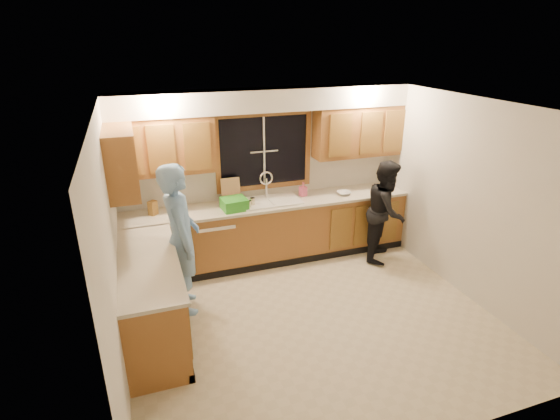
# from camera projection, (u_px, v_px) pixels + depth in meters

# --- Properties ---
(floor) EXTENTS (4.20, 4.20, 0.00)m
(floor) POSITION_uv_depth(u_px,v_px,m) (312.00, 318.00, 5.25)
(floor) COLOR beige
(floor) RESTS_ON ground
(ceiling) EXTENTS (4.20, 4.20, 0.00)m
(ceiling) POSITION_uv_depth(u_px,v_px,m) (319.00, 107.00, 4.32)
(ceiling) COLOR white
(wall_back) EXTENTS (4.20, 0.00, 4.20)m
(wall_back) POSITION_uv_depth(u_px,v_px,m) (264.00, 174.00, 6.45)
(wall_back) COLOR silver
(wall_back) RESTS_ON ground
(wall_left) EXTENTS (0.00, 3.80, 3.80)m
(wall_left) POSITION_uv_depth(u_px,v_px,m) (112.00, 252.00, 4.15)
(wall_left) COLOR silver
(wall_left) RESTS_ON ground
(wall_right) EXTENTS (0.00, 3.80, 3.80)m
(wall_right) POSITION_uv_depth(u_px,v_px,m) (470.00, 201.00, 5.42)
(wall_right) COLOR silver
(wall_right) RESTS_ON ground
(base_cabinets_back) EXTENTS (4.20, 0.60, 0.88)m
(base_cabinets_back) POSITION_uv_depth(u_px,v_px,m) (271.00, 232.00, 6.49)
(base_cabinets_back) COLOR #98602C
(base_cabinets_back) RESTS_ON ground
(base_cabinets_left) EXTENTS (0.60, 1.90, 0.88)m
(base_cabinets_left) POSITION_uv_depth(u_px,v_px,m) (152.00, 299.00, 4.85)
(base_cabinets_left) COLOR #98602C
(base_cabinets_left) RESTS_ON ground
(countertop_back) EXTENTS (4.20, 0.63, 0.04)m
(countertop_back) POSITION_uv_depth(u_px,v_px,m) (271.00, 203.00, 6.30)
(countertop_back) COLOR beige
(countertop_back) RESTS_ON base_cabinets_back
(countertop_left) EXTENTS (0.63, 1.90, 0.04)m
(countertop_left) POSITION_uv_depth(u_px,v_px,m) (148.00, 262.00, 4.68)
(countertop_left) COLOR beige
(countertop_left) RESTS_ON base_cabinets_left
(upper_cabinets_left) EXTENTS (1.35, 0.33, 0.75)m
(upper_cabinets_left) POSITION_uv_depth(u_px,v_px,m) (162.00, 146.00, 5.66)
(upper_cabinets_left) COLOR #98602C
(upper_cabinets_left) RESTS_ON wall_back
(upper_cabinets_right) EXTENTS (1.35, 0.33, 0.75)m
(upper_cabinets_right) POSITION_uv_depth(u_px,v_px,m) (358.00, 131.00, 6.52)
(upper_cabinets_right) COLOR #98602C
(upper_cabinets_right) RESTS_ON wall_back
(upper_cabinets_return) EXTENTS (0.33, 0.90, 0.75)m
(upper_cabinets_return) POSITION_uv_depth(u_px,v_px,m) (121.00, 162.00, 4.96)
(upper_cabinets_return) COLOR #98602C
(upper_cabinets_return) RESTS_ON wall_left
(soffit) EXTENTS (4.20, 0.35, 0.30)m
(soffit) POSITION_uv_depth(u_px,v_px,m) (267.00, 100.00, 5.88)
(soffit) COLOR white
(soffit) RESTS_ON wall_back
(window_frame) EXTENTS (1.44, 0.03, 1.14)m
(window_frame) POSITION_uv_depth(u_px,v_px,m) (264.00, 151.00, 6.31)
(window_frame) COLOR black
(window_frame) RESTS_ON wall_back
(sink) EXTENTS (0.86, 0.52, 0.57)m
(sink) POSITION_uv_depth(u_px,v_px,m) (270.00, 205.00, 6.33)
(sink) COLOR white
(sink) RESTS_ON countertop_back
(dishwasher) EXTENTS (0.60, 0.56, 0.82)m
(dishwasher) POSITION_uv_depth(u_px,v_px,m) (214.00, 242.00, 6.23)
(dishwasher) COLOR white
(dishwasher) RESTS_ON floor
(stove) EXTENTS (0.58, 0.75, 0.90)m
(stove) POSITION_uv_depth(u_px,v_px,m) (155.00, 328.00, 4.35)
(stove) COLOR white
(stove) RESTS_ON floor
(man) EXTENTS (0.45, 0.68, 1.86)m
(man) POSITION_uv_depth(u_px,v_px,m) (181.00, 239.00, 5.14)
(man) COLOR #6E9BCF
(man) RESTS_ON floor
(woman) EXTENTS (0.91, 0.93, 1.52)m
(woman) POSITION_uv_depth(u_px,v_px,m) (386.00, 211.00, 6.42)
(woman) COLOR black
(woman) RESTS_ON floor
(knife_block) EXTENTS (0.14, 0.14, 0.19)m
(knife_block) POSITION_uv_depth(u_px,v_px,m) (153.00, 208.00, 5.82)
(knife_block) COLOR olive
(knife_block) RESTS_ON countertop_back
(cutting_board) EXTENTS (0.27, 0.10, 0.36)m
(cutting_board) POSITION_uv_depth(u_px,v_px,m) (231.00, 190.00, 6.22)
(cutting_board) COLOR tan
(cutting_board) RESTS_ON countertop_back
(dish_crate) EXTENTS (0.36, 0.34, 0.16)m
(dish_crate) POSITION_uv_depth(u_px,v_px,m) (234.00, 204.00, 6.02)
(dish_crate) COLOR green
(dish_crate) RESTS_ON countertop_back
(soap_bottle) EXTENTS (0.11, 0.11, 0.21)m
(soap_bottle) POSITION_uv_depth(u_px,v_px,m) (303.00, 189.00, 6.51)
(soap_bottle) COLOR #DE547A
(soap_bottle) RESTS_ON countertop_back
(bowl) EXTENTS (0.21, 0.21, 0.05)m
(bowl) POSITION_uv_depth(u_px,v_px,m) (344.00, 193.00, 6.58)
(bowl) COLOR silver
(bowl) RESTS_ON countertop_back
(can_left) EXTENTS (0.08, 0.08, 0.11)m
(can_left) POSITION_uv_depth(u_px,v_px,m) (249.00, 205.00, 6.05)
(can_left) COLOR #C4BA97
(can_left) RESTS_ON countertop_back
(can_right) EXTENTS (0.09, 0.09, 0.13)m
(can_right) POSITION_uv_depth(u_px,v_px,m) (253.00, 202.00, 6.13)
(can_right) COLOR #C4BA97
(can_right) RESTS_ON countertop_back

